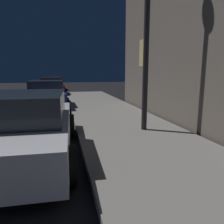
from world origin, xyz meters
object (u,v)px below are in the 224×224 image
Objects in this scene: car_blue at (47,94)px; car_red at (52,86)px; car_silver at (26,127)px; car_white at (54,83)px.

car_red is at bearing 89.97° from car_blue.
car_silver and car_red have the same top height.
car_silver is at bearing -90.02° from car_blue.
car_blue is 12.45m from car_white.
car_red is at bearing 89.98° from car_silver.
car_white is (0.00, 19.33, 0.01)m from car_silver.
car_red is at bearing -89.97° from car_white.
car_blue and car_white have the same top height.
car_blue is at bearing -90.03° from car_red.
car_blue is 0.93× the size of car_white.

